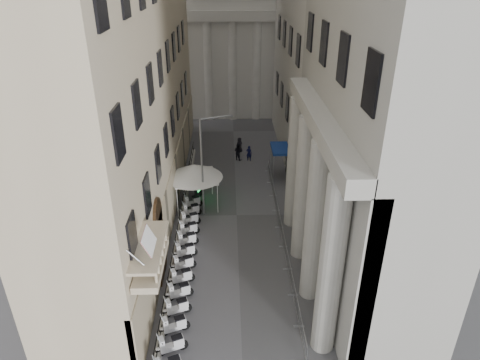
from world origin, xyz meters
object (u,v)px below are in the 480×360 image
at_px(pedestrian_a, 249,153).
at_px(pedestrian_b, 238,152).
at_px(street_lamp, 206,159).
at_px(security_tent, 198,173).
at_px(info_kiosk, 198,187).

xyz_separation_m(pedestrian_a, pedestrian_b, (-1.12, 0.23, 0.10)).
height_order(street_lamp, pedestrian_b, street_lamp).
xyz_separation_m(security_tent, info_kiosk, (-0.19, 1.56, -2.11)).
height_order(info_kiosk, pedestrian_a, info_kiosk).
xyz_separation_m(street_lamp, info_kiosk, (-0.90, 2.63, -3.76)).
bearing_deg(street_lamp, security_tent, 101.76).
bearing_deg(pedestrian_a, security_tent, 84.05).
bearing_deg(info_kiosk, street_lamp, -48.14).
xyz_separation_m(info_kiosk, pedestrian_a, (4.73, 7.57, -0.20)).
height_order(pedestrian_a, pedestrian_b, pedestrian_b).
relative_size(street_lamp, info_kiosk, 4.06).
bearing_deg(street_lamp, pedestrian_a, 47.67).
bearing_deg(street_lamp, info_kiosk, 87.10).
xyz_separation_m(street_lamp, pedestrian_b, (2.71, 10.42, -3.87)).
relative_size(street_lamp, pedestrian_b, 4.47).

